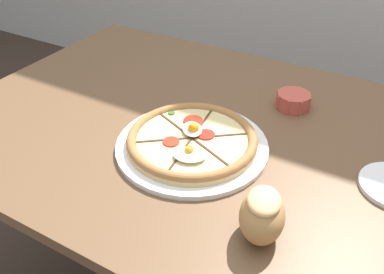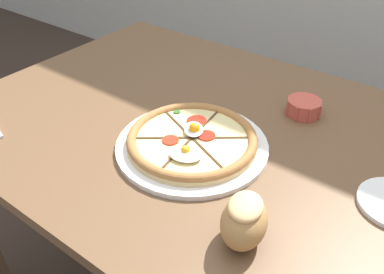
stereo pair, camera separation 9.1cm
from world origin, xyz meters
name	(u,v)px [view 1 (the left image)]	position (x,y,z in m)	size (l,w,h in m)	color
dining_table	(226,162)	(0.00, 0.00, 0.63)	(1.41, 0.90, 0.72)	brown
pizza	(192,141)	(-0.05, -0.10, 0.74)	(0.35, 0.35, 0.05)	white
ramekin_bowl	(293,100)	(0.10, 0.19, 0.74)	(0.09, 0.09, 0.04)	#C64C3D
bread_piece_near	(262,214)	(0.18, -0.26, 0.77)	(0.11, 0.12, 0.09)	#B27F47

